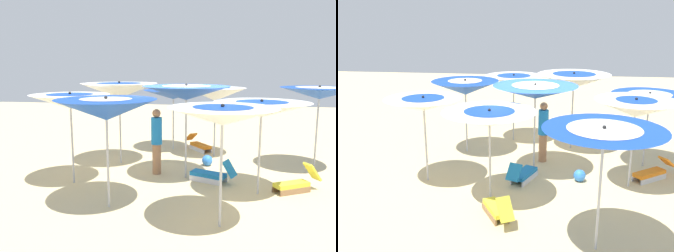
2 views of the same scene
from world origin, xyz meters
The scene contains 15 objects.
ground centered at (0.00, 0.00, -0.02)m, with size 35.56×35.56×0.04m, color beige.
beach_umbrella_0 centered at (-0.77, 3.02, 1.98)m, with size 2.10×2.10×2.20m.
beach_umbrella_1 centered at (-2.10, 0.99, 2.24)m, with size 2.29×2.29×2.52m.
beach_umbrella_2 centered at (-2.75, -0.97, 2.10)m, with size 1.95×1.95×2.33m.
beach_umbrella_3 centered at (0.71, 2.36, 2.06)m, with size 1.99×1.99×2.33m.
beach_umbrella_4 centered at (0.02, -0.10, 2.27)m, with size 2.26×2.26×2.51m.
beach_umbrella_5 centered at (-1.36, -2.32, 2.08)m, with size 2.06×2.06×2.35m.
beach_umbrella_6 centered at (3.62, 1.26, 2.21)m, with size 2.16×2.16×2.43m.
beach_umbrella_7 centered at (1.82, -1.04, 1.99)m, with size 2.15×2.15×2.22m.
beach_umbrella_8 centered at (0.96, -2.87, 2.07)m, with size 1.94×1.94×2.29m.
lounger_0 centered at (2.71, -0.75, 0.21)m, with size 1.20×0.85×0.67m.
lounger_1 centered at (0.72, -0.36, 0.21)m, with size 1.23×0.79×0.64m.
lounger_2 centered at (0.15, 3.06, 0.20)m, with size 1.06×1.27×0.55m.
beachgoer_0 centered at (-0.80, 0.11, 0.95)m, with size 0.30×0.30×1.81m.
beach_ball centered at (0.54, 1.13, 0.16)m, with size 0.32×0.32×0.32m, color #337FE5.
Camera 1 is at (0.96, -8.90, 2.91)m, focal length 36.69 mm.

